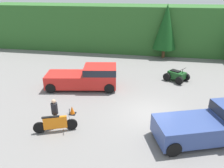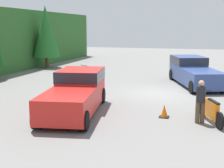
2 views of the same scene
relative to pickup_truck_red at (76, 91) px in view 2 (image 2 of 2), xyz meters
name	(u,v)px [view 2 (image 2 of 2)]	position (x,y,z in m)	size (l,w,h in m)	color
ground_plane	(160,93)	(5.04, -3.15, -0.96)	(80.00, 80.00, 0.00)	slate
tree_mid_left	(46,32)	(13.76, 8.84, 2.46)	(2.56, 2.56, 5.81)	brown
pickup_truck_red	(76,91)	(0.00, 0.00, 0.00)	(5.66, 2.93, 1.81)	red
pickup_truck_second	(193,70)	(8.58, -4.81, 0.00)	(6.25, 3.87, 1.81)	#334784
dirt_bike	(211,111)	(-0.13, -5.87, -0.47)	(2.25, 1.05, 1.18)	black
quad_atv	(79,76)	(7.00, 2.76, -0.49)	(2.25, 2.13, 1.17)	black
rider_person	(201,100)	(-0.30, -5.45, -0.01)	(0.44, 0.44, 1.74)	brown
traffic_cone	(164,112)	(0.12, -3.98, -0.71)	(0.42, 0.42, 0.55)	black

